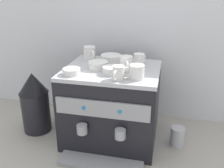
{
  "coord_description": "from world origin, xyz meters",
  "views": [
    {
      "loc": [
        0.31,
        -1.34,
        0.91
      ],
      "look_at": [
        0.0,
        0.0,
        0.36
      ],
      "focal_mm": 41.03,
      "sensor_mm": 36.0,
      "label": 1
    }
  ],
  "objects": [
    {
      "name": "ground_plane",
      "position": [
        0.0,
        0.0,
        0.0
      ],
      "size": [
        4.0,
        4.0,
        0.0
      ],
      "primitive_type": "plane",
      "color": "#9E998E"
    },
    {
      "name": "tiled_backsplash_wall",
      "position": [
        0.0,
        0.36,
        0.55
      ],
      "size": [
        2.8,
        0.03,
        1.1
      ],
      "primitive_type": "cube",
      "color": "silver",
      "rests_on": "ground_plane"
    },
    {
      "name": "espresso_machine",
      "position": [
        0.0,
        -0.0,
        0.22
      ],
      "size": [
        0.53,
        0.56,
        0.45
      ],
      "color": "black",
      "rests_on": "ground_plane"
    },
    {
      "name": "ceramic_cup_0",
      "position": [
        0.15,
        0.06,
        0.49
      ],
      "size": [
        0.07,
        0.1,
        0.08
      ],
      "color": "white",
      "rests_on": "espresso_machine"
    },
    {
      "name": "ceramic_cup_1",
      "position": [
        0.07,
        -0.17,
        0.49
      ],
      "size": [
        0.06,
        0.1,
        0.07
      ],
      "color": "white",
      "rests_on": "espresso_machine"
    },
    {
      "name": "ceramic_cup_2",
      "position": [
        0.15,
        -0.13,
        0.49
      ],
      "size": [
        0.11,
        0.08,
        0.07
      ],
      "color": "white",
      "rests_on": "espresso_machine"
    },
    {
      "name": "ceramic_cup_3",
      "position": [
        0.09,
        -0.03,
        0.49
      ],
      "size": [
        0.07,
        0.11,
        0.08
      ],
      "color": "white",
      "rests_on": "espresso_machine"
    },
    {
      "name": "ceramic_cup_4",
      "position": [
        -0.17,
        0.13,
        0.49
      ],
      "size": [
        0.09,
        0.11,
        0.08
      ],
      "color": "white",
      "rests_on": "espresso_machine"
    },
    {
      "name": "ceramic_bowl_0",
      "position": [
        -0.04,
        0.13,
        0.47
      ],
      "size": [
        0.13,
        0.13,
        0.04
      ],
      "color": "white",
      "rests_on": "espresso_machine"
    },
    {
      "name": "ceramic_bowl_1",
      "position": [
        -0.19,
        -0.14,
        0.47
      ],
      "size": [
        0.09,
        0.09,
        0.03
      ],
      "color": "white",
      "rests_on": "espresso_machine"
    },
    {
      "name": "ceramic_bowl_2",
      "position": [
        -0.08,
        -0.02,
        0.47
      ],
      "size": [
        0.11,
        0.11,
        0.04
      ],
      "color": "white",
      "rests_on": "espresso_machine"
    },
    {
      "name": "ceramic_bowl_3",
      "position": [
        0.02,
        -0.09,
        0.47
      ],
      "size": [
        0.1,
        0.1,
        0.04
      ],
      "color": "white",
      "rests_on": "espresso_machine"
    },
    {
      "name": "coffee_grinder",
      "position": [
        -0.49,
        -0.03,
        0.2
      ],
      "size": [
        0.18,
        0.18,
        0.39
      ],
      "color": "black",
      "rests_on": "ground_plane"
    },
    {
      "name": "milk_pitcher",
      "position": [
        0.4,
        -0.0,
        0.06
      ],
      "size": [
        0.08,
        0.08,
        0.12
      ],
      "primitive_type": "cylinder",
      "color": "#B7B7BC",
      "rests_on": "ground_plane"
    }
  ]
}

